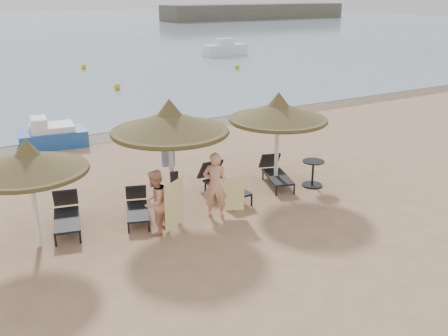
{
  "coord_description": "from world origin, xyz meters",
  "views": [
    {
      "loc": [
        -5.46,
        -9.72,
        5.58
      ],
      "look_at": [
        0.96,
        1.2,
        1.07
      ],
      "focal_mm": 40.0,
      "sensor_mm": 36.0,
      "label": 1
    }
  ],
  "objects_px": {
    "side_table": "(313,174)",
    "palapa_center": "(170,123)",
    "lounger_far_right": "(275,172)",
    "person_left": "(155,197)",
    "palapa_left": "(28,162)",
    "pedal_boat": "(52,135)",
    "lounger_near_right": "(222,182)",
    "person_right": "(215,180)",
    "lounger_near_left": "(137,206)",
    "lounger_far_left": "(66,213)",
    "palapa_right": "(278,112)"
  },
  "relations": [
    {
      "from": "lounger_near_right",
      "to": "person_right",
      "type": "distance_m",
      "value": 1.53
    },
    {
      "from": "palapa_right",
      "to": "lounger_near_left",
      "type": "bearing_deg",
      "value": -179.92
    },
    {
      "from": "palapa_center",
      "to": "lounger_far_right",
      "type": "height_order",
      "value": "palapa_center"
    },
    {
      "from": "lounger_near_left",
      "to": "lounger_near_right",
      "type": "distance_m",
      "value": 2.65
    },
    {
      "from": "palapa_left",
      "to": "person_right",
      "type": "height_order",
      "value": "palapa_left"
    },
    {
      "from": "lounger_near_right",
      "to": "side_table",
      "type": "bearing_deg",
      "value": -15.6
    },
    {
      "from": "person_left",
      "to": "side_table",
      "type": "bearing_deg",
      "value": 147.97
    },
    {
      "from": "person_left",
      "to": "lounger_far_right",
      "type": "bearing_deg",
      "value": 158.15
    },
    {
      "from": "lounger_far_right",
      "to": "person_left",
      "type": "bearing_deg",
      "value": -146.17
    },
    {
      "from": "palapa_left",
      "to": "lounger_near_left",
      "type": "xyz_separation_m",
      "value": [
        2.52,
        0.31,
        -1.73
      ]
    },
    {
      "from": "lounger_far_right",
      "to": "person_right",
      "type": "xyz_separation_m",
      "value": [
        -2.74,
        -1.12,
        0.65
      ]
    },
    {
      "from": "side_table",
      "to": "palapa_center",
      "type": "bearing_deg",
      "value": 172.71
    },
    {
      "from": "palapa_right",
      "to": "lounger_near_right",
      "type": "distance_m",
      "value": 2.6
    },
    {
      "from": "palapa_left",
      "to": "palapa_center",
      "type": "distance_m",
      "value": 3.56
    },
    {
      "from": "lounger_far_right",
      "to": "lounger_far_left",
      "type": "bearing_deg",
      "value": -163.39
    },
    {
      "from": "palapa_center",
      "to": "side_table",
      "type": "height_order",
      "value": "palapa_center"
    },
    {
      "from": "lounger_near_right",
      "to": "person_left",
      "type": "height_order",
      "value": "person_left"
    },
    {
      "from": "palapa_right",
      "to": "lounger_near_right",
      "type": "relative_size",
      "value": 1.43
    },
    {
      "from": "palapa_left",
      "to": "palapa_center",
      "type": "bearing_deg",
      "value": 4.82
    },
    {
      "from": "lounger_far_left",
      "to": "person_right",
      "type": "relative_size",
      "value": 0.95
    },
    {
      "from": "palapa_left",
      "to": "pedal_boat",
      "type": "relative_size",
      "value": 1.0
    },
    {
      "from": "lounger_near_left",
      "to": "side_table",
      "type": "relative_size",
      "value": 2.17
    },
    {
      "from": "person_left",
      "to": "pedal_boat",
      "type": "height_order",
      "value": "person_left"
    },
    {
      "from": "lounger_near_right",
      "to": "pedal_boat",
      "type": "relative_size",
      "value": 0.78
    },
    {
      "from": "person_left",
      "to": "person_right",
      "type": "bearing_deg",
      "value": 146.45
    },
    {
      "from": "palapa_right",
      "to": "lounger_far_left",
      "type": "relative_size",
      "value": 1.5
    },
    {
      "from": "lounger_near_left",
      "to": "lounger_far_right",
      "type": "relative_size",
      "value": 0.91
    },
    {
      "from": "side_table",
      "to": "person_right",
      "type": "xyz_separation_m",
      "value": [
        -3.59,
        -0.38,
        0.64
      ]
    },
    {
      "from": "lounger_near_left",
      "to": "pedal_boat",
      "type": "bearing_deg",
      "value": 112.43
    },
    {
      "from": "lounger_far_right",
      "to": "person_right",
      "type": "bearing_deg",
      "value": -139.38
    },
    {
      "from": "lounger_near_left",
      "to": "person_left",
      "type": "distance_m",
      "value": 1.22
    },
    {
      "from": "person_right",
      "to": "lounger_near_left",
      "type": "bearing_deg",
      "value": 9.34
    },
    {
      "from": "palapa_right",
      "to": "person_right",
      "type": "relative_size",
      "value": 1.42
    },
    {
      "from": "palapa_center",
      "to": "lounger_near_right",
      "type": "bearing_deg",
      "value": 6.27
    },
    {
      "from": "lounger_near_left",
      "to": "pedal_boat",
      "type": "relative_size",
      "value": 0.66
    },
    {
      "from": "lounger_near_left",
      "to": "person_right",
      "type": "distance_m",
      "value": 2.14
    },
    {
      "from": "lounger_near_left",
      "to": "person_right",
      "type": "bearing_deg",
      "value": -8.76
    },
    {
      "from": "lounger_near_right",
      "to": "person_right",
      "type": "bearing_deg",
      "value": -127.57
    },
    {
      "from": "palapa_right",
      "to": "lounger_far_right",
      "type": "bearing_deg",
      "value": 58.72
    },
    {
      "from": "palapa_center",
      "to": "person_left",
      "type": "height_order",
      "value": "palapa_center"
    },
    {
      "from": "palapa_center",
      "to": "pedal_boat",
      "type": "relative_size",
      "value": 1.18
    },
    {
      "from": "lounger_far_right",
      "to": "person_left",
      "type": "distance_m",
      "value": 4.67
    },
    {
      "from": "lounger_near_left",
      "to": "side_table",
      "type": "height_order",
      "value": "side_table"
    },
    {
      "from": "lounger_far_left",
      "to": "lounger_far_right",
      "type": "relative_size",
      "value": 1.02
    },
    {
      "from": "palapa_right",
      "to": "lounger_near_right",
      "type": "bearing_deg",
      "value": 174.7
    },
    {
      "from": "side_table",
      "to": "person_right",
      "type": "relative_size",
      "value": 0.39
    },
    {
      "from": "palapa_center",
      "to": "pedal_boat",
      "type": "bearing_deg",
      "value": 100.8
    },
    {
      "from": "palapa_right",
      "to": "lounger_near_right",
      "type": "xyz_separation_m",
      "value": [
        -1.79,
        0.17,
        -1.88
      ]
    },
    {
      "from": "lounger_far_left",
      "to": "person_right",
      "type": "height_order",
      "value": "person_right"
    },
    {
      "from": "lounger_far_right",
      "to": "person_left",
      "type": "xyz_separation_m",
      "value": [
        -4.46,
        -1.24,
        0.57
      ]
    }
  ]
}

